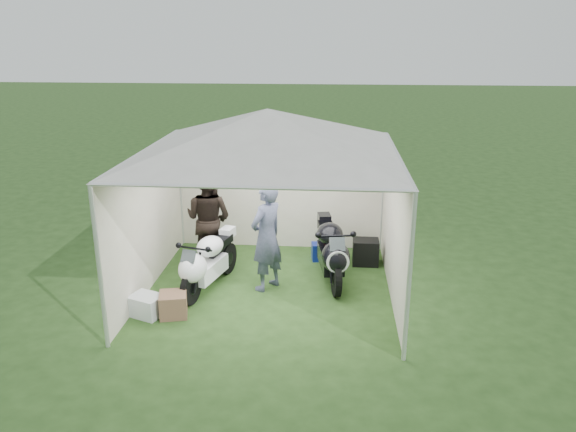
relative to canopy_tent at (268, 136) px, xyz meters
name	(u,v)px	position (x,y,z in m)	size (l,w,h in m)	color
ground	(269,289)	(0.00, -0.03, -2.58)	(80.00, 80.00, 0.00)	#223F17
canopy_tent	(268,136)	(0.00, 0.00, 0.00)	(5.66, 5.66, 3.00)	silver
motorcycle_white	(206,261)	(-1.03, -0.15, -2.07)	(0.74, 1.82, 0.91)	black
motorcycle_black	(331,250)	(1.02, 0.40, -2.01)	(0.65, 2.04, 1.01)	black
paddock_stand	(323,251)	(0.87, 1.32, -2.41)	(0.43, 0.27, 0.32)	#162DC4
person_dark_jacket	(209,219)	(-1.18, 0.82, -1.65)	(0.90, 0.70, 1.85)	black
person_blue_jacket	(267,237)	(-0.04, 0.00, -1.66)	(0.67, 0.44, 1.84)	slate
equipment_box	(366,252)	(1.66, 1.17, -2.34)	(0.47, 0.38, 0.47)	black
crate_0	(147,305)	(-1.75, -1.10, -2.42)	(0.48, 0.37, 0.32)	silver
crate_1	(173,305)	(-1.34, -1.08, -2.39)	(0.40, 0.40, 0.36)	brown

